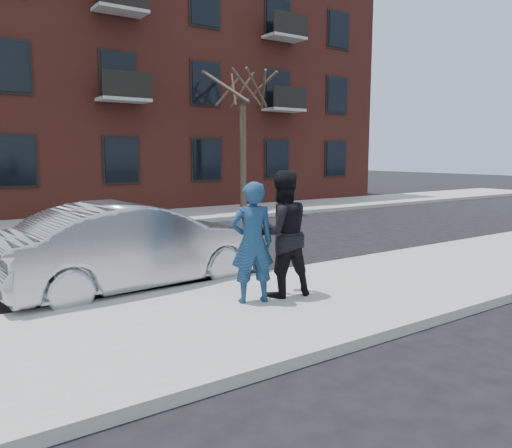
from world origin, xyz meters
TOP-DOWN VIEW (x-y plane):
  - ground at (0.00, 0.00)m, footprint 100.00×100.00m
  - near_sidewalk at (0.00, -0.25)m, footprint 50.00×3.50m
  - near_curb at (0.00, 1.55)m, footprint 50.00×0.10m
  - far_sidewalk at (0.00, 11.25)m, footprint 50.00×3.50m
  - far_curb at (0.00, 9.45)m, footprint 50.00×0.10m
  - apartment_building at (2.00, 18.00)m, footprint 24.30×10.30m
  - street_tree at (4.50, 11.00)m, footprint 3.60×3.60m
  - silver_sedan at (-3.45, 2.30)m, footprint 4.95×2.07m
  - man_hoodie at (-2.45, 0.06)m, footprint 0.79×0.64m
  - man_peacoat at (-1.84, 0.11)m, footprint 1.11×0.94m

SIDE VIEW (x-z plane):
  - ground at x=0.00m, z-range 0.00..0.00m
  - near_sidewalk at x=0.00m, z-range 0.00..0.15m
  - near_curb at x=0.00m, z-range 0.00..0.15m
  - far_sidewalk at x=0.00m, z-range 0.00..0.15m
  - far_curb at x=0.00m, z-range 0.00..0.15m
  - silver_sedan at x=-3.45m, z-range 0.00..1.59m
  - man_hoodie at x=-2.45m, z-range 0.15..2.03m
  - man_peacoat at x=-1.84m, z-range 0.15..2.18m
  - street_tree at x=4.50m, z-range 2.12..8.92m
  - apartment_building at x=2.00m, z-range 0.01..12.31m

